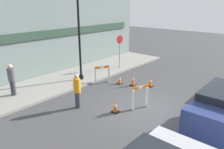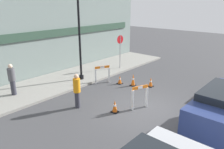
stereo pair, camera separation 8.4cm
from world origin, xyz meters
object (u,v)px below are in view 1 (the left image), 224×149
object	(u,v)px
streetlamp_post	(79,24)
person_pedestrian	(12,79)
stop_sign	(120,46)
person_worker	(77,90)

from	to	relation	value
streetlamp_post	person_pedestrian	bearing A→B (deg)	169.14
stop_sign	person_worker	xyz separation A→B (m)	(-6.13, -2.45, -0.83)
streetlamp_post	person_pedestrian	world-z (taller)	streetlamp_post
streetlamp_post	stop_sign	world-z (taller)	streetlamp_post
stop_sign	person_worker	bearing A→B (deg)	26.95
streetlamp_post	person_worker	world-z (taller)	streetlamp_post
person_worker	person_pedestrian	distance (m)	3.75
streetlamp_post	person_worker	size ratio (longest dim) A/B	3.21
stop_sign	person_pedestrian	bearing A→B (deg)	-2.51
stop_sign	person_pedestrian	size ratio (longest dim) A/B	1.44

